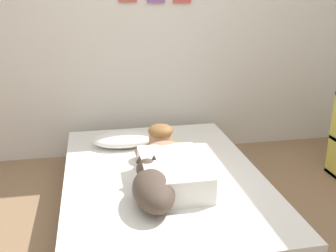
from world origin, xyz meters
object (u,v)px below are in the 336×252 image
person_lying (169,163)px  coffee_cup (159,142)px  bed (163,192)px  dog (152,187)px  cell_phone (157,165)px  pillow (124,139)px

person_lying → coffee_cup: size_ratio=7.36×
coffee_cup → bed: bearing=-97.1°
person_lying → dog: 0.38m
person_lying → coffee_cup: (0.03, 0.59, -0.07)m
person_lying → cell_phone: bearing=105.8°
coffee_cup → person_lying: bearing=-92.7°
bed → person_lying: bearing=-58.6°
person_lying → cell_phone: (-0.06, 0.20, -0.10)m
dog → cell_phone: (0.12, 0.54, -0.10)m
pillow → coffee_cup: bearing=-13.1°
bed → pillow: (-0.23, 0.60, 0.21)m
person_lying → bed: bearing=121.4°
pillow → cell_phone: pillow is taller
pillow → person_lying: bearing=-67.6°
bed → cell_phone: size_ratio=14.99×
coffee_cup → dog: bearing=-102.3°
person_lying → coffee_cup: 0.60m
bed → coffee_cup: (0.07, 0.53, 0.20)m
person_lying → dog: bearing=-117.7°
cell_phone → coffee_cup: bearing=77.6°
coffee_cup → cell_phone: bearing=-102.4°
bed → person_lying: person_lying is taller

